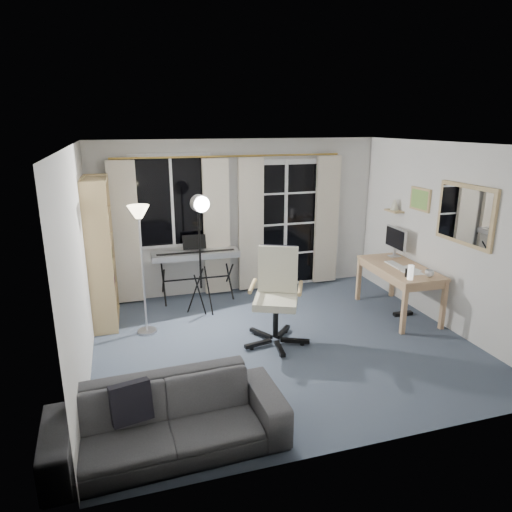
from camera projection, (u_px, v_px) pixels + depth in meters
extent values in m
cube|color=#3E475B|center=(282.00, 343.00, 5.69)|extent=(4.50, 4.00, 0.02)
cube|color=white|center=(172.00, 202.00, 6.79)|extent=(1.20, 0.06, 1.40)
cube|color=black|center=(172.00, 202.00, 6.76)|extent=(1.10, 0.02, 1.30)
cube|color=white|center=(172.00, 202.00, 6.75)|extent=(0.04, 0.03, 1.30)
cube|color=white|center=(285.00, 225.00, 7.43)|extent=(1.32, 0.06, 2.11)
cube|color=black|center=(268.00, 227.00, 7.31)|extent=(0.55, 0.02, 1.95)
cube|color=black|center=(302.00, 224.00, 7.48)|extent=(0.55, 0.02, 1.95)
cube|color=white|center=(285.00, 226.00, 7.39)|extent=(0.05, 0.04, 2.05)
cube|color=white|center=(285.00, 254.00, 7.52)|extent=(1.15, 0.03, 0.03)
cube|color=white|center=(285.00, 224.00, 7.38)|extent=(1.15, 0.03, 0.03)
cube|color=white|center=(286.00, 193.00, 7.24)|extent=(1.15, 0.03, 0.03)
cylinder|color=gold|center=(231.00, 156.00, 6.79)|extent=(3.50, 0.03, 0.03)
cube|color=#F2E0C6|center=(126.00, 234.00, 6.62)|extent=(0.40, 0.07, 2.10)
cube|color=#F2E0C6|center=(217.00, 228.00, 7.00)|extent=(0.40, 0.07, 2.10)
cube|color=#F2E0C6|center=(251.00, 225.00, 7.15)|extent=(0.40, 0.07, 2.10)
cube|color=#F2E0C6|center=(327.00, 220.00, 7.51)|extent=(0.40, 0.07, 2.10)
cube|color=tan|center=(99.00, 262.00, 5.61)|extent=(0.32, 0.04, 1.97)
cube|color=tan|center=(102.00, 244.00, 6.42)|extent=(0.32, 0.04, 1.97)
cube|color=tan|center=(89.00, 253.00, 5.98)|extent=(0.05, 0.88, 1.97)
cube|color=tan|center=(107.00, 319.00, 6.28)|extent=(0.34, 0.89, 0.02)
cube|color=tan|center=(105.00, 294.00, 6.18)|extent=(0.34, 0.89, 0.02)
cube|color=tan|center=(102.00, 268.00, 6.07)|extent=(0.34, 0.89, 0.02)
cube|color=tan|center=(100.00, 241.00, 5.97)|extent=(0.34, 0.89, 0.02)
cube|color=tan|center=(97.00, 213.00, 5.87)|extent=(0.34, 0.89, 0.02)
cube|color=tan|center=(93.00, 180.00, 5.75)|extent=(0.34, 0.89, 0.02)
cube|color=silver|center=(104.00, 294.00, 5.81)|extent=(0.22, 0.06, 0.25)
cube|color=olive|center=(105.00, 293.00, 5.91)|extent=(0.22, 0.05, 0.20)
cube|color=#323232|center=(105.00, 290.00, 5.98)|extent=(0.22, 0.04, 0.23)
cube|color=olive|center=(105.00, 286.00, 6.04)|extent=(0.22, 0.04, 0.29)
cube|color=silver|center=(105.00, 286.00, 6.12)|extent=(0.22, 0.06, 0.23)
cube|color=#AC3158|center=(106.00, 284.00, 6.20)|extent=(0.22, 0.04, 0.24)
cube|color=#3749A7|center=(106.00, 282.00, 6.27)|extent=(0.22, 0.05, 0.24)
cube|color=olive|center=(106.00, 280.00, 6.35)|extent=(0.22, 0.04, 0.23)
cube|color=#AC3158|center=(106.00, 278.00, 6.41)|extent=(0.22, 0.06, 0.23)
cube|color=#323232|center=(106.00, 276.00, 6.49)|extent=(0.22, 0.03, 0.26)
cube|color=#3749A7|center=(101.00, 265.00, 5.70)|extent=(0.22, 0.04, 0.27)
cube|color=#323232|center=(102.00, 264.00, 5.77)|extent=(0.22, 0.06, 0.26)
cube|color=#323232|center=(102.00, 263.00, 5.86)|extent=(0.22, 0.04, 0.23)
cube|color=#3749A7|center=(103.00, 262.00, 5.94)|extent=(0.22, 0.04, 0.21)
cube|color=#3749A7|center=(103.00, 260.00, 6.00)|extent=(0.22, 0.04, 0.23)
cube|color=#323232|center=(103.00, 257.00, 6.06)|extent=(0.22, 0.04, 0.27)
cube|color=#323232|center=(103.00, 257.00, 6.13)|extent=(0.22, 0.05, 0.21)
cube|color=#C8EC58|center=(103.00, 255.00, 6.21)|extent=(0.22, 0.05, 0.23)
cube|color=olive|center=(104.00, 253.00, 6.28)|extent=(0.22, 0.03, 0.24)
cube|color=#323232|center=(104.00, 252.00, 6.35)|extent=(0.22, 0.03, 0.23)
cube|color=#AC3158|center=(99.00, 236.00, 5.60)|extent=(0.22, 0.04, 0.28)
cube|color=#323232|center=(99.00, 237.00, 5.68)|extent=(0.22, 0.03, 0.21)
cube|color=silver|center=(99.00, 233.00, 5.73)|extent=(0.22, 0.04, 0.29)
cube|color=silver|center=(99.00, 232.00, 5.80)|extent=(0.22, 0.04, 0.27)
cube|color=olive|center=(100.00, 233.00, 5.87)|extent=(0.22, 0.04, 0.22)
cube|color=#3749A7|center=(100.00, 232.00, 5.93)|extent=(0.22, 0.05, 0.23)
cylinder|color=#B2B2B7|center=(147.00, 331.00, 5.95)|extent=(0.32, 0.32, 0.03)
cylinder|color=#B2B2B7|center=(143.00, 274.00, 5.73)|extent=(0.03, 0.03, 1.55)
cone|color=#FFE5B2|center=(138.00, 212.00, 5.51)|extent=(0.34, 0.34, 0.16)
cylinder|color=black|center=(163.00, 282.00, 6.80)|extent=(0.04, 0.63, 0.57)
cylinder|color=black|center=(163.00, 282.00, 6.80)|extent=(0.04, 0.63, 0.57)
cylinder|color=black|center=(229.00, 276.00, 7.06)|extent=(0.04, 0.63, 0.57)
cylinder|color=black|center=(229.00, 276.00, 7.06)|extent=(0.04, 0.63, 0.57)
cylinder|color=black|center=(197.00, 279.00, 6.93)|extent=(1.00, 0.04, 0.02)
cube|color=silver|center=(196.00, 255.00, 6.83)|extent=(1.30, 0.35, 0.09)
cube|color=white|center=(196.00, 254.00, 6.74)|extent=(1.20, 0.16, 0.01)
cube|color=black|center=(196.00, 252.00, 6.78)|extent=(1.16, 0.10, 0.01)
cube|color=black|center=(194.00, 242.00, 6.87)|extent=(0.35, 0.08, 0.22)
cylinder|color=black|center=(209.00, 292.00, 6.49)|extent=(0.08, 0.27, 0.70)
cylinder|color=black|center=(195.00, 292.00, 6.49)|extent=(0.26, 0.10, 0.70)
cylinder|color=black|center=(200.00, 296.00, 6.32)|extent=(0.21, 0.20, 0.70)
cylinder|color=black|center=(200.00, 246.00, 6.24)|extent=(0.04, 0.04, 1.21)
cylinder|color=silver|center=(200.00, 204.00, 6.03)|extent=(0.25, 0.18, 0.23)
cylinder|color=white|center=(202.00, 204.00, 5.97)|extent=(0.20, 0.07, 0.20)
cube|color=black|center=(295.00, 341.00, 5.61)|extent=(0.35, 0.20, 0.04)
cylinder|color=black|center=(302.00, 343.00, 5.60)|extent=(0.07, 0.07, 0.06)
cube|color=black|center=(283.00, 332.00, 5.85)|extent=(0.28, 0.30, 0.04)
cylinder|color=black|center=(285.00, 330.00, 5.93)|extent=(0.07, 0.07, 0.06)
cube|color=black|center=(261.00, 333.00, 5.80)|extent=(0.22, 0.34, 0.04)
cylinder|color=black|center=(256.00, 333.00, 5.86)|extent=(0.07, 0.07, 0.06)
cube|color=black|center=(258.00, 344.00, 5.53)|extent=(0.36, 0.12, 0.04)
cylinder|color=black|center=(252.00, 347.00, 5.49)|extent=(0.07, 0.07, 0.06)
cube|color=black|center=(280.00, 349.00, 5.41)|extent=(0.10, 0.36, 0.04)
cylinder|color=black|center=(282.00, 354.00, 5.33)|extent=(0.07, 0.07, 0.06)
cylinder|color=black|center=(276.00, 320.00, 5.57)|extent=(0.09, 0.09, 0.44)
cube|color=beige|center=(276.00, 302.00, 5.50)|extent=(0.68, 0.68, 0.09)
cube|color=beige|center=(278.00, 269.00, 5.64)|extent=(0.50, 0.33, 0.58)
cube|color=black|center=(278.00, 266.00, 5.67)|extent=(0.47, 0.29, 0.53)
cylinder|color=tan|center=(252.00, 286.00, 5.51)|extent=(0.23, 0.42, 0.05)
cylinder|color=tan|center=(300.00, 288.00, 5.43)|extent=(0.23, 0.42, 0.05)
cube|color=tan|center=(400.00, 268.00, 6.36)|extent=(0.70, 1.33, 0.04)
cube|color=tan|center=(400.00, 272.00, 6.38)|extent=(0.66, 1.29, 0.09)
cube|color=tan|center=(404.00, 310.00, 5.82)|extent=(0.06, 0.06, 0.67)
cube|color=tan|center=(443.00, 305.00, 5.96)|extent=(0.06, 0.06, 0.67)
cube|color=tan|center=(359.00, 279.00, 6.96)|extent=(0.06, 0.06, 0.67)
cube|color=tan|center=(393.00, 276.00, 7.11)|extent=(0.06, 0.06, 0.67)
cube|color=silver|center=(394.00, 256.00, 6.82)|extent=(0.17, 0.12, 0.01)
cube|color=silver|center=(395.00, 248.00, 6.79)|extent=(0.04, 0.03, 0.21)
cube|color=silver|center=(396.00, 238.00, 6.75)|extent=(0.05, 0.51, 0.32)
cube|color=black|center=(395.00, 238.00, 6.74)|extent=(0.03, 0.47, 0.28)
cube|color=white|center=(396.00, 265.00, 6.38)|extent=(0.14, 0.40, 0.02)
cube|color=white|center=(404.00, 271.00, 6.11)|extent=(0.06, 0.10, 0.02)
cube|color=white|center=(409.00, 269.00, 6.23)|extent=(0.23, 0.30, 0.01)
cube|color=white|center=(415.00, 273.00, 6.05)|extent=(0.21, 0.16, 0.00)
cube|color=black|center=(407.00, 273.00, 5.90)|extent=(0.05, 0.04, 0.11)
cylinder|color=white|center=(411.00, 272.00, 5.80)|extent=(0.08, 0.08, 0.19)
cube|color=black|center=(403.00, 314.00, 6.47)|extent=(0.28, 0.08, 0.05)
imported|color=silver|center=(430.00, 273.00, 5.91)|extent=(0.12, 0.09, 0.12)
cube|color=tan|center=(465.00, 215.00, 5.55)|extent=(0.04, 0.94, 0.74)
cube|color=white|center=(464.00, 215.00, 5.54)|extent=(0.01, 0.84, 0.64)
cube|color=tan|center=(420.00, 199.00, 6.36)|extent=(0.03, 0.42, 0.32)
cube|color=#4F9E52|center=(419.00, 199.00, 6.36)|extent=(0.00, 0.36, 0.26)
cube|color=tan|center=(394.00, 211.00, 6.87)|extent=(0.16, 0.30, 0.02)
cone|color=beige|center=(395.00, 205.00, 6.85)|extent=(0.12, 0.12, 0.15)
imported|color=#2D2D2F|center=(168.00, 409.00, 3.72)|extent=(1.95, 0.63, 0.75)
cube|color=black|center=(131.00, 402.00, 3.70)|extent=(0.35, 0.24, 0.34)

